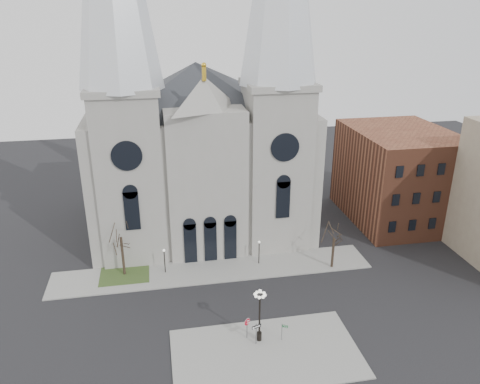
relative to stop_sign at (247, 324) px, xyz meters
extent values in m
plane|color=black|center=(-1.63, 2.49, -1.83)|extent=(160.00, 160.00, 0.00)
cube|color=gray|center=(1.37, -2.51, -1.76)|extent=(18.00, 10.00, 0.14)
cube|color=gray|center=(-1.63, 13.49, -1.76)|extent=(40.00, 6.00, 0.14)
cube|color=#2D441D|center=(-12.63, 14.49, -1.74)|extent=(6.00, 5.00, 0.18)
cube|color=gray|center=(-1.63, 28.49, 7.17)|extent=(30.00, 24.00, 18.00)
pyramid|color=#2D3035|center=(-1.63, 28.49, 22.17)|extent=(33.00, 26.40, 6.00)
cube|color=gray|center=(-11.13, 19.99, 9.17)|extent=(8.00, 8.00, 22.00)
cylinder|color=black|center=(-11.13, 15.94, 13.17)|extent=(3.60, 0.30, 3.60)
cube|color=gray|center=(7.87, 19.99, 9.17)|extent=(8.00, 8.00, 22.00)
cylinder|color=black|center=(7.87, 15.94, 13.17)|extent=(3.60, 0.30, 3.60)
cube|color=gray|center=(-1.63, 18.49, 7.92)|extent=(10.00, 5.00, 19.50)
pyramid|color=gray|center=(-1.63, 18.49, 19.67)|extent=(11.00, 5.00, 4.00)
cube|color=brown|center=(28.37, 24.49, 5.17)|extent=(14.00, 18.00, 14.00)
cylinder|color=black|center=(-12.63, 14.49, 0.80)|extent=(0.32, 0.32, 5.25)
cylinder|color=black|center=(13.37, 11.49, 0.27)|extent=(0.32, 0.32, 4.20)
cylinder|color=black|center=(-7.63, 13.99, -0.19)|extent=(0.12, 0.12, 3.00)
sphere|color=white|center=(-7.63, 13.99, 1.41)|extent=(0.32, 0.32, 0.32)
cylinder|color=black|center=(4.37, 13.99, -0.19)|extent=(0.12, 0.12, 3.00)
sphere|color=white|center=(4.37, 13.99, 1.41)|extent=(0.32, 0.32, 0.32)
cylinder|color=slate|center=(0.00, 0.00, -0.55)|extent=(0.09, 0.09, 2.27)
cylinder|color=red|center=(0.00, 0.00, 0.24)|extent=(0.78, 0.22, 0.79)
cylinder|color=white|center=(0.00, 0.00, 0.24)|extent=(0.83, 0.21, 0.85)
cube|color=white|center=(0.00, 0.00, 0.37)|extent=(0.43, 0.12, 0.10)
cube|color=white|center=(0.00, 0.00, 0.11)|extent=(0.49, 0.13, 0.10)
cylinder|color=black|center=(1.13, -0.57, 0.93)|extent=(0.18, 0.18, 5.23)
cylinder|color=black|center=(1.13, -0.57, -1.23)|extent=(0.50, 0.50, 0.91)
sphere|color=white|center=(1.13, -0.57, 4.06)|extent=(0.36, 0.36, 0.36)
cylinder|color=slate|center=(0.71, -1.06, -0.51)|extent=(0.10, 0.10, 2.35)
cube|color=black|center=(0.71, -1.06, 0.39)|extent=(0.99, 0.36, 0.34)
cylinder|color=slate|center=(3.33, -0.98, -0.71)|extent=(0.08, 0.08, 1.94)
cube|color=#0B5321|center=(3.61, -1.11, 0.13)|extent=(0.51, 0.26, 0.13)
cube|color=#0B5321|center=(3.61, -1.11, -0.05)|extent=(0.51, 0.26, 0.13)
camera|label=1|loc=(-7.64, -37.43, 29.48)|focal=35.00mm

